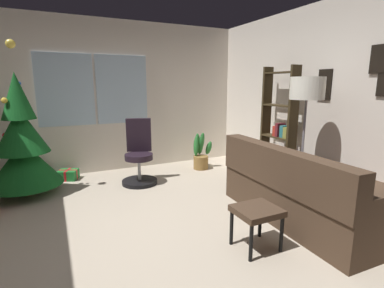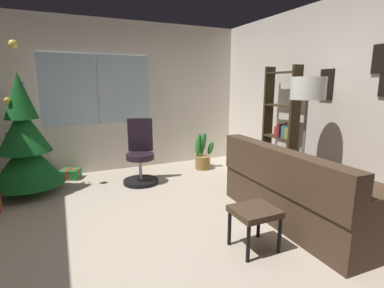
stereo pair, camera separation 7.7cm
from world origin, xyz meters
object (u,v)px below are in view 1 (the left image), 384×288
at_px(holiday_tree, 23,146).
at_px(potted_plant, 201,155).
at_px(footstool, 257,214).
at_px(office_chair, 139,159).
at_px(gift_box_green, 68,175).
at_px(bookshelf, 279,133).
at_px(couch, 321,196).
at_px(floor_lamp, 307,95).

relative_size(holiday_tree, potted_plant, 3.06).
bearing_deg(holiday_tree, footstool, -50.54).
distance_m(footstool, office_chair, 2.43).
bearing_deg(gift_box_green, potted_plant, -9.02).
xyz_separation_m(holiday_tree, bookshelf, (3.62, -1.11, 0.09)).
relative_size(footstool, office_chair, 0.40).
xyz_separation_m(office_chair, potted_plant, (1.27, 0.31, -0.13)).
distance_m(gift_box_green, potted_plant, 2.35).
height_order(gift_box_green, bookshelf, bookshelf).
bearing_deg(bookshelf, office_chair, 154.72).
distance_m(couch, potted_plant, 2.56).
bearing_deg(gift_box_green, floor_lamp, -41.02).
distance_m(office_chair, potted_plant, 1.31).
distance_m(holiday_tree, bookshelf, 3.78).
xyz_separation_m(bookshelf, floor_lamp, (-0.29, -0.78, 0.62)).
distance_m(gift_box_green, floor_lamp, 3.90).
distance_m(footstool, floor_lamp, 1.77).
relative_size(bookshelf, potted_plant, 2.63).
relative_size(couch, bookshelf, 1.11).
distance_m(bookshelf, floor_lamp, 1.04).
bearing_deg(gift_box_green, holiday_tree, -137.42).
distance_m(office_chair, floor_lamp, 2.65).
relative_size(footstool, bookshelf, 0.23).
distance_m(couch, holiday_tree, 3.96).
xyz_separation_m(office_chair, floor_lamp, (1.72, -1.73, 1.04)).
xyz_separation_m(footstool, holiday_tree, (-2.09, 2.54, 0.38)).
bearing_deg(holiday_tree, office_chair, -5.57).
relative_size(office_chair, potted_plant, 1.47).
xyz_separation_m(floor_lamp, potted_plant, (-0.45, 2.03, -1.17)).
height_order(holiday_tree, potted_plant, holiday_tree).
relative_size(gift_box_green, bookshelf, 0.20).
bearing_deg(couch, footstool, -172.06).
bearing_deg(couch, potted_plant, 95.49).
xyz_separation_m(gift_box_green, potted_plant, (2.31, -0.37, 0.18)).
bearing_deg(floor_lamp, couch, -111.61).
relative_size(footstool, gift_box_green, 1.12).
relative_size(footstool, potted_plant, 0.59).
xyz_separation_m(couch, bookshelf, (0.50, 1.29, 0.51)).
xyz_separation_m(couch, gift_box_green, (-2.56, 2.91, -0.22)).
bearing_deg(footstool, bookshelf, 43.20).
bearing_deg(potted_plant, holiday_tree, -177.03).
height_order(footstool, potted_plant, potted_plant).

